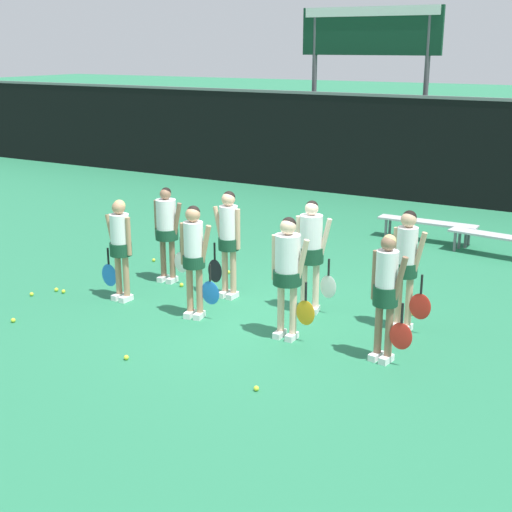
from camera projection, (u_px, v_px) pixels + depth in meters
The scene contains 24 objects.
ground_plane at pixel (255, 314), 11.02m from camera, with size 140.00×140.00×0.00m, color #26724C.
fence_windscreen at pixel (435, 150), 18.32m from camera, with size 60.00×0.08×2.77m.
scoreboard at pixel (369, 47), 19.75m from camera, with size 4.06×0.15×5.01m.
bench_courtside at pixel (491, 237), 13.99m from camera, with size 1.69×0.55×0.43m.
bench_far at pixel (427, 224), 15.02m from camera, with size 2.09×0.36×0.44m.
player_0 at pixel (120, 242), 11.37m from camera, with size 0.65×0.35×1.66m.
player_1 at pixel (194, 252), 10.62m from camera, with size 0.64×0.34×1.74m.
player_2 at pixel (288, 267), 9.83m from camera, with size 0.68×0.41×1.76m.
player_3 at pixel (386, 289), 9.13m from camera, with size 0.62×0.33×1.71m.
player_4 at pixel (167, 227), 12.27m from camera, with size 0.68×0.40×1.67m.
player_5 at pixel (228, 235), 11.49m from camera, with size 0.62×0.34×1.77m.
player_6 at pixel (311, 247), 10.84m from camera, with size 0.66×0.40×1.76m.
player_7 at pixel (407, 261), 10.14m from camera, with size 0.63×0.34×1.78m.
tennis_ball_0 at pixel (154, 260), 13.67m from camera, with size 0.07×0.07×0.07m, color #CCE033.
tennis_ball_1 at pixel (13, 320), 10.68m from camera, with size 0.07×0.07×0.07m, color #CCE033.
tennis_ball_2 at pixel (411, 313), 10.96m from camera, with size 0.07×0.07×0.07m, color #CCE033.
tennis_ball_3 at pixel (256, 388), 8.56m from camera, with size 0.07×0.07×0.07m, color #CCE033.
tennis_ball_4 at pixel (228, 272), 12.95m from camera, with size 0.07×0.07×0.07m, color #CCE033.
tennis_ball_5 at pixel (190, 266), 13.27m from camera, with size 0.07×0.07×0.07m, color #CCE033.
tennis_ball_6 at pixel (126, 357), 9.41m from camera, with size 0.07×0.07×0.07m, color #CCE033.
tennis_ball_7 at pixel (32, 294), 11.80m from camera, with size 0.07×0.07×0.07m, color #CCE033.
tennis_ball_8 at pixel (56, 290), 12.02m from camera, with size 0.07×0.07×0.07m, color #CCE033.
tennis_ball_9 at pixel (181, 285), 12.25m from camera, with size 0.07×0.07×0.07m, color #CCE033.
tennis_ball_10 at pixel (63, 291), 11.94m from camera, with size 0.07×0.07×0.07m, color #CCE033.
Camera 1 is at (5.14, -8.93, 4.00)m, focal length 50.00 mm.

